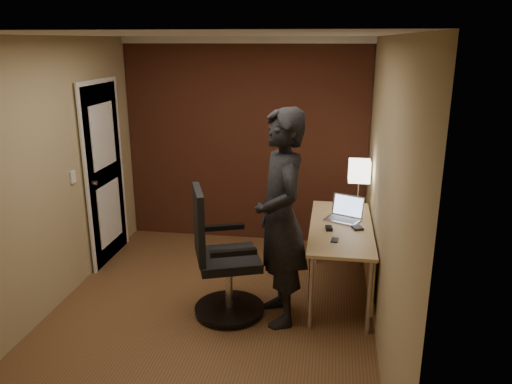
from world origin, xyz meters
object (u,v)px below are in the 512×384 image
mouse (329,228)px  wallet (357,228)px  office_chair (220,262)px  phone (335,240)px  desk_lamp (359,172)px  person (281,219)px  laptop (345,213)px  desk (348,238)px

mouse → wallet: 0.28m
wallet → office_chair: size_ratio=0.09×
office_chair → phone: bearing=10.0°
mouse → wallet: size_ratio=0.91×
desk_lamp → phone: desk_lamp is taller
office_chair → person: size_ratio=0.62×
mouse → laptop: bearing=56.6°
laptop → phone: size_ratio=3.54×
desk_lamp → office_chair: 1.77m
desk → desk_lamp: size_ratio=2.80×
laptop → wallet: 0.29m
office_chair → person: bearing=2.8°
desk → phone: phone is taller
person → desk: bearing=111.3°
desk → person: 0.89m
desk_lamp → office_chair: bearing=-138.9°
desk → desk_lamp: bearing=79.5°
wallet → person: person is taller
desk_lamp → laptop: size_ratio=1.31×
wallet → person: bearing=-145.2°
desk → desk_lamp: 0.76m
laptop → office_chair: (-1.12, -0.77, -0.26)m
desk → wallet: (0.08, -0.06, 0.14)m
person → phone: bearing=87.6°
desk → desk_lamp: (0.10, 0.52, 0.55)m
mouse → office_chair: size_ratio=0.08×
phone → office_chair: size_ratio=0.10×
desk → person: person is taller
laptop → person: bearing=-127.8°
desk → phone: (-0.13, -0.39, 0.13)m
desk_lamp → mouse: desk_lamp is taller
desk → laptop: size_ratio=3.68×
person → wallet: bearing=104.5°
desk → mouse: bearing=-146.2°
phone → laptop: bearing=87.3°
desk_lamp → laptop: (-0.13, -0.32, -0.35)m
desk → wallet: size_ratio=13.64×
phone → wallet: wallet is taller
wallet → office_chair: (-1.23, -0.51, -0.21)m
mouse → office_chair: (-0.96, -0.44, -0.22)m
wallet → phone: bearing=-123.3°
phone → wallet: bearing=63.7°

